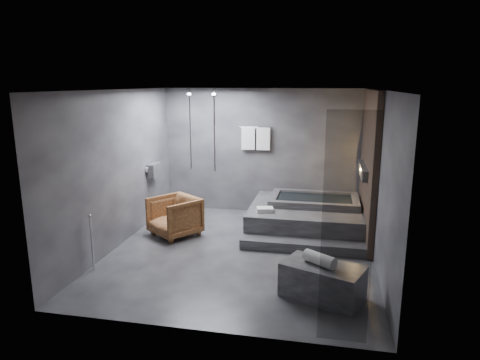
# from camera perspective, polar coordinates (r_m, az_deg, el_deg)

# --- Properties ---
(room) EXTENTS (5.00, 5.04, 2.82)m
(room) POSITION_cam_1_polar(r_m,az_deg,el_deg) (7.34, 3.55, 3.55)
(room) COLOR #28282A
(room) RESTS_ON ground
(tub_deck) EXTENTS (2.20, 2.00, 0.50)m
(tub_deck) POSITION_cam_1_polar(r_m,az_deg,el_deg) (8.80, 8.76, -4.93)
(tub_deck) COLOR #2D2C2F
(tub_deck) RESTS_ON ground
(tub_step) EXTENTS (2.20, 0.36, 0.18)m
(tub_step) POSITION_cam_1_polar(r_m,az_deg,el_deg) (7.74, 8.27, -8.69)
(tub_step) COLOR #2D2C2F
(tub_step) RESTS_ON ground
(concrete_bench) EXTENTS (1.22, 0.95, 0.48)m
(concrete_bench) POSITION_cam_1_polar(r_m,az_deg,el_deg) (6.15, 10.92, -13.13)
(concrete_bench) COLOR #363639
(concrete_bench) RESTS_ON ground
(driftwood_chair) EXTENTS (1.16, 1.16, 0.77)m
(driftwood_chair) POSITION_cam_1_polar(r_m,az_deg,el_deg) (8.41, -8.72, -4.82)
(driftwood_chair) COLOR #462611
(driftwood_chair) RESTS_ON ground
(rolled_towel) EXTENTS (0.48, 0.41, 0.17)m
(rolled_towel) POSITION_cam_1_polar(r_m,az_deg,el_deg) (6.01, 10.57, -10.34)
(rolled_towel) COLOR white
(rolled_towel) RESTS_ON concrete_bench
(deck_towel) EXTENTS (0.35, 0.29, 0.08)m
(deck_towel) POSITION_cam_1_polar(r_m,az_deg,el_deg) (8.21, 3.34, -3.97)
(deck_towel) COLOR silver
(deck_towel) RESTS_ON tub_deck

